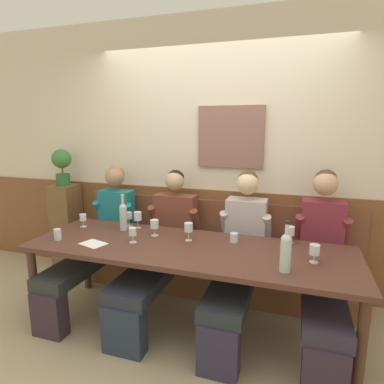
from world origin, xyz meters
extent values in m
cube|color=tan|center=(0.00, 0.00, -0.01)|extent=(6.80, 6.80, 0.02)
cube|color=beige|center=(0.00, 1.09, 1.40)|extent=(6.80, 0.08, 2.80)
cube|color=#855D52|center=(0.16, 1.03, 1.60)|extent=(0.67, 0.04, 0.61)
cube|color=brown|center=(0.00, 1.04, 0.52)|extent=(6.80, 0.03, 1.04)
cube|color=brown|center=(0.00, 0.81, 0.22)|extent=(2.95, 0.42, 0.44)
cube|color=brown|center=(0.00, 0.81, 0.47)|extent=(2.90, 0.39, 0.05)
cube|color=brown|center=(0.00, 1.00, 0.71)|extent=(2.95, 0.04, 0.45)
cube|color=#502E24|center=(0.00, 0.14, 0.73)|extent=(2.65, 0.87, 0.04)
cylinder|color=#51312A|center=(-1.26, -0.23, 0.35)|extent=(0.07, 0.07, 0.71)
cylinder|color=#4D2D20|center=(1.26, -0.23, 0.35)|extent=(0.07, 0.07, 0.71)
cylinder|color=#4A3322|center=(-1.26, 0.50, 0.35)|extent=(0.07, 0.07, 0.71)
cylinder|color=#552723|center=(1.26, 0.50, 0.35)|extent=(0.07, 0.07, 0.71)
cube|color=#352632|center=(-1.05, -0.30, 0.19)|extent=(0.27, 0.14, 0.38)
cube|color=#2B2F31|center=(-1.05, 0.21, 0.43)|extent=(0.30, 1.12, 0.11)
cube|color=#1C737A|center=(-1.05, 0.81, 0.75)|extent=(0.36, 0.19, 0.53)
sphere|color=#A57B5A|center=(-1.05, 0.80, 1.17)|extent=(0.20, 0.20, 0.20)
sphere|color=#997045|center=(-1.05, 0.83, 1.19)|extent=(0.19, 0.19, 0.19)
cylinder|color=#1C737A|center=(-1.25, 0.77, 0.78)|extent=(0.08, 0.20, 0.27)
cylinder|color=#1C737A|center=(-0.86, 0.77, 0.78)|extent=(0.08, 0.20, 0.27)
cube|color=#253141|center=(-0.36, -0.30, 0.19)|extent=(0.33, 0.14, 0.38)
cube|color=#282B38|center=(-0.36, 0.21, 0.43)|extent=(0.36, 1.12, 0.11)
cube|color=brown|center=(-0.36, 0.81, 0.75)|extent=(0.43, 0.19, 0.52)
sphere|color=tan|center=(-0.36, 0.80, 1.16)|extent=(0.19, 0.19, 0.19)
sphere|color=black|center=(-0.36, 0.83, 1.18)|extent=(0.18, 0.18, 0.18)
cylinder|color=brown|center=(-0.59, 0.77, 0.78)|extent=(0.08, 0.20, 0.27)
cylinder|color=brown|center=(-0.13, 0.77, 0.78)|extent=(0.08, 0.20, 0.27)
cube|color=#2D2940|center=(0.37, -0.30, 0.19)|extent=(0.29, 0.14, 0.38)
cube|color=#242C31|center=(0.37, 0.21, 0.43)|extent=(0.32, 1.11, 0.11)
cube|color=#B9ADAE|center=(0.37, 0.81, 0.75)|extent=(0.38, 0.23, 0.53)
sphere|color=beige|center=(0.37, 0.80, 1.17)|extent=(0.21, 0.21, 0.21)
sphere|color=brown|center=(0.37, 0.83, 1.20)|extent=(0.19, 0.19, 0.19)
cylinder|color=#B9ADAE|center=(0.17, 0.76, 0.78)|extent=(0.08, 0.20, 0.27)
cylinder|color=#B9ADAE|center=(0.57, 0.76, 0.78)|extent=(0.08, 0.20, 0.27)
cube|color=#322434|center=(1.06, -0.30, 0.19)|extent=(0.28, 0.14, 0.38)
cube|color=#302938|center=(1.06, 0.21, 0.43)|extent=(0.31, 1.12, 0.11)
cube|color=maroon|center=(1.06, 0.81, 0.77)|extent=(0.36, 0.21, 0.57)
sphere|color=tan|center=(1.06, 0.80, 1.21)|extent=(0.21, 0.21, 0.21)
sphere|color=brown|center=(1.06, 0.83, 1.24)|extent=(0.19, 0.19, 0.19)
cylinder|color=maroon|center=(0.86, 0.77, 0.81)|extent=(0.08, 0.20, 0.27)
cylinder|color=maroon|center=(1.25, 0.77, 0.81)|extent=(0.08, 0.20, 0.27)
cylinder|color=silver|center=(0.78, -0.10, 0.85)|extent=(0.07, 0.07, 0.21)
sphere|color=silver|center=(0.78, -0.10, 0.97)|extent=(0.07, 0.07, 0.07)
cylinder|color=silver|center=(0.78, -0.10, 1.03)|extent=(0.03, 0.03, 0.10)
cylinder|color=black|center=(0.78, -0.10, 1.09)|extent=(0.03, 0.03, 0.02)
cylinder|color=#B2C1BE|center=(-0.71, 0.36, 0.85)|extent=(0.07, 0.07, 0.20)
sphere|color=#B2C1BE|center=(-0.71, 0.36, 0.96)|extent=(0.07, 0.07, 0.07)
cylinder|color=#B2C1BE|center=(-0.71, 0.36, 1.02)|extent=(0.03, 0.03, 0.10)
cylinder|color=gold|center=(-0.71, 0.36, 1.08)|extent=(0.03, 0.03, 0.02)
cylinder|color=silver|center=(-0.61, 0.45, 0.75)|extent=(0.06, 0.06, 0.00)
cylinder|color=silver|center=(-0.61, 0.45, 0.79)|extent=(0.01, 0.01, 0.07)
cylinder|color=silver|center=(-0.61, 0.45, 0.86)|extent=(0.07, 0.07, 0.08)
cylinder|color=#F4E478|center=(-0.61, 0.45, 0.83)|extent=(0.07, 0.07, 0.02)
cylinder|color=silver|center=(-0.72, 0.48, 0.75)|extent=(0.06, 0.06, 0.00)
cylinder|color=silver|center=(-0.72, 0.48, 0.78)|extent=(0.01, 0.01, 0.07)
cylinder|color=silver|center=(-0.72, 0.48, 0.85)|extent=(0.06, 0.06, 0.07)
cylinder|color=silver|center=(-0.36, 0.30, 0.75)|extent=(0.07, 0.07, 0.00)
cylinder|color=silver|center=(-0.36, 0.30, 0.78)|extent=(0.01, 0.01, 0.07)
cylinder|color=silver|center=(-0.36, 0.30, 0.85)|extent=(0.07, 0.07, 0.08)
cylinder|color=#ECDC89|center=(-0.36, 0.30, 0.82)|extent=(0.07, 0.07, 0.02)
cylinder|color=silver|center=(0.79, 0.48, 0.75)|extent=(0.06, 0.06, 0.00)
cylinder|color=silver|center=(0.79, 0.48, 0.78)|extent=(0.01, 0.01, 0.06)
cylinder|color=silver|center=(0.79, 0.48, 0.85)|extent=(0.07, 0.07, 0.07)
cylinder|color=#E0D177|center=(0.79, 0.48, 0.83)|extent=(0.06, 0.06, 0.03)
cylinder|color=silver|center=(0.97, 0.12, 0.75)|extent=(0.06, 0.06, 0.00)
cylinder|color=silver|center=(0.97, 0.12, 0.78)|extent=(0.01, 0.01, 0.06)
cylinder|color=silver|center=(0.97, 0.12, 0.84)|extent=(0.07, 0.07, 0.07)
cylinder|color=#F5E380|center=(0.97, 0.12, 0.82)|extent=(0.06, 0.06, 0.02)
cylinder|color=silver|center=(-1.13, 0.32, 0.75)|extent=(0.07, 0.07, 0.00)
cylinder|color=silver|center=(-1.13, 0.32, 0.78)|extent=(0.01, 0.01, 0.06)
cylinder|color=silver|center=(-1.13, 0.32, 0.84)|extent=(0.06, 0.06, 0.06)
cylinder|color=#EFE38F|center=(-1.13, 0.32, 0.82)|extent=(0.06, 0.06, 0.02)
cylinder|color=silver|center=(-0.46, 0.08, 0.75)|extent=(0.06, 0.06, 0.00)
cylinder|color=silver|center=(-0.46, 0.08, 0.78)|extent=(0.01, 0.01, 0.06)
cylinder|color=silver|center=(-0.46, 0.08, 0.84)|extent=(0.06, 0.06, 0.06)
cylinder|color=silver|center=(-0.03, 0.27, 0.75)|extent=(0.06, 0.06, 0.00)
cylinder|color=silver|center=(-0.03, 0.27, 0.79)|extent=(0.01, 0.01, 0.08)
cylinder|color=silver|center=(-0.03, 0.27, 0.86)|extent=(0.07, 0.07, 0.08)
cylinder|color=#EFE088|center=(-0.03, 0.27, 0.84)|extent=(0.06, 0.06, 0.02)
cylinder|color=silver|center=(0.34, 0.36, 0.78)|extent=(0.07, 0.07, 0.08)
cylinder|color=silver|center=(-1.11, -0.06, 0.79)|extent=(0.06, 0.06, 0.10)
cube|color=white|center=(-0.76, -0.05, 0.75)|extent=(0.24, 0.20, 0.00)
cube|color=brown|center=(-1.78, 0.86, 0.51)|extent=(0.28, 0.28, 1.03)
cylinder|color=#29612D|center=(-1.78, 0.86, 1.09)|extent=(0.16, 0.16, 0.13)
cylinder|color=brown|center=(-1.78, 0.86, 1.20)|extent=(0.02, 0.02, 0.09)
sphere|color=#3C7537|center=(-1.78, 0.86, 1.33)|extent=(0.22, 0.22, 0.22)
camera|label=1|loc=(0.82, -2.25, 1.71)|focal=30.63mm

